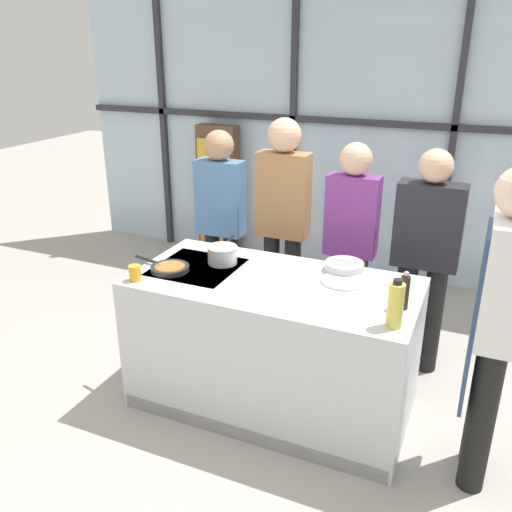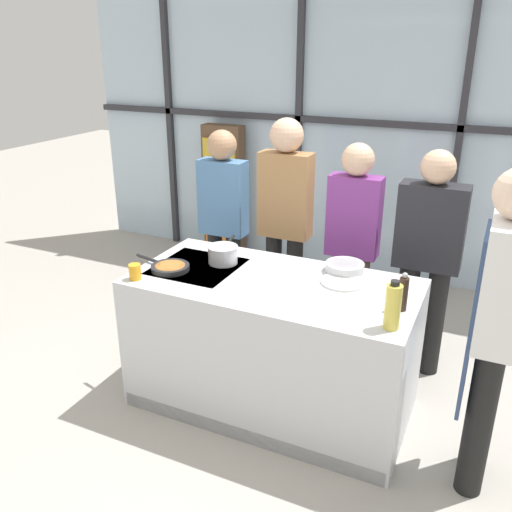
{
  "view_description": "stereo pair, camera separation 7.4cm",
  "coord_description": "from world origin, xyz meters",
  "px_view_note": "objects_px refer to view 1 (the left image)",
  "views": [
    {
      "loc": [
        1.12,
        -2.82,
        2.26
      ],
      "look_at": [
        -0.16,
        0.1,
        1.0
      ],
      "focal_mm": 38.0,
      "sensor_mm": 36.0,
      "label": 1
    },
    {
      "loc": [
        1.19,
        -2.78,
        2.26
      ],
      "look_at": [
        -0.16,
        0.1,
        1.0
      ],
      "focal_mm": 38.0,
      "sensor_mm": 36.0,
      "label": 2
    }
  ],
  "objects_px": {
    "spectator_center_right": "(351,237)",
    "mixing_bowl": "(344,266)",
    "frying_pan": "(169,268)",
    "juice_glass_near": "(135,273)",
    "pepper_grinder": "(404,292)",
    "oil_bottle": "(395,305)",
    "white_plate": "(343,281)",
    "saucepan": "(222,254)",
    "spectator_center_left": "(283,216)",
    "spectator_far_left": "(221,217)",
    "chef": "(498,315)",
    "spectator_far_right": "(425,251)"
  },
  "relations": [
    {
      "from": "chef",
      "to": "white_plate",
      "type": "height_order",
      "value": "chef"
    },
    {
      "from": "oil_bottle",
      "to": "pepper_grinder",
      "type": "relative_size",
      "value": 1.2
    },
    {
      "from": "frying_pan",
      "to": "white_plate",
      "type": "height_order",
      "value": "frying_pan"
    },
    {
      "from": "chef",
      "to": "frying_pan",
      "type": "xyz_separation_m",
      "value": [
        -1.93,
        0.03,
        -0.08
      ]
    },
    {
      "from": "oil_bottle",
      "to": "juice_glass_near",
      "type": "bearing_deg",
      "value": -178.01
    },
    {
      "from": "spectator_far_left",
      "to": "pepper_grinder",
      "type": "relative_size",
      "value": 7.41
    },
    {
      "from": "spectator_far_left",
      "to": "spectator_center_right",
      "type": "bearing_deg",
      "value": -180.0
    },
    {
      "from": "spectator_center_right",
      "to": "spectator_far_right",
      "type": "relative_size",
      "value": 1.0
    },
    {
      "from": "spectator_far_left",
      "to": "mixing_bowl",
      "type": "distance_m",
      "value": 1.26
    },
    {
      "from": "frying_pan",
      "to": "mixing_bowl",
      "type": "distance_m",
      "value": 1.12
    },
    {
      "from": "spectator_far_left",
      "to": "oil_bottle",
      "type": "distance_m",
      "value": 1.93
    },
    {
      "from": "pepper_grinder",
      "to": "juice_glass_near",
      "type": "relative_size",
      "value": 2.28
    },
    {
      "from": "spectator_center_left",
      "to": "saucepan",
      "type": "xyz_separation_m",
      "value": [
        -0.15,
        -0.71,
        -0.08
      ]
    },
    {
      "from": "frying_pan",
      "to": "juice_glass_near",
      "type": "distance_m",
      "value": 0.24
    },
    {
      "from": "chef",
      "to": "spectator_far_right",
      "type": "height_order",
      "value": "chef"
    },
    {
      "from": "chef",
      "to": "saucepan",
      "type": "distance_m",
      "value": 1.7
    },
    {
      "from": "saucepan",
      "to": "mixing_bowl",
      "type": "height_order",
      "value": "saucepan"
    },
    {
      "from": "frying_pan",
      "to": "juice_glass_near",
      "type": "relative_size",
      "value": 4.49
    },
    {
      "from": "spectator_far_left",
      "to": "spectator_far_right",
      "type": "distance_m",
      "value": 1.58
    },
    {
      "from": "saucepan",
      "to": "spectator_center_left",
      "type": "bearing_deg",
      "value": 77.92
    },
    {
      "from": "chef",
      "to": "pepper_grinder",
      "type": "distance_m",
      "value": 0.48
    },
    {
      "from": "spectator_far_left",
      "to": "frying_pan",
      "type": "xyz_separation_m",
      "value": [
        0.12,
        -0.96,
        -0.04
      ]
    },
    {
      "from": "oil_bottle",
      "to": "juice_glass_near",
      "type": "xyz_separation_m",
      "value": [
        -1.56,
        -0.05,
        -0.08
      ]
    },
    {
      "from": "mixing_bowl",
      "to": "juice_glass_near",
      "type": "distance_m",
      "value": 1.31
    },
    {
      "from": "pepper_grinder",
      "to": "saucepan",
      "type": "bearing_deg",
      "value": 171.32
    },
    {
      "from": "mixing_bowl",
      "to": "pepper_grinder",
      "type": "distance_m",
      "value": 0.58
    },
    {
      "from": "chef",
      "to": "white_plate",
      "type": "xyz_separation_m",
      "value": [
        -0.86,
        0.3,
        -0.1
      ]
    },
    {
      "from": "chef",
      "to": "spectator_center_left",
      "type": "relative_size",
      "value": 0.99
    },
    {
      "from": "frying_pan",
      "to": "oil_bottle",
      "type": "relative_size",
      "value": 1.65
    },
    {
      "from": "spectator_far_right",
      "to": "oil_bottle",
      "type": "distance_m",
      "value": 1.12
    },
    {
      "from": "spectator_center_left",
      "to": "spectator_far_right",
      "type": "xyz_separation_m",
      "value": [
        1.06,
        0.0,
        -0.12
      ]
    },
    {
      "from": "spectator_center_right",
      "to": "frying_pan",
      "type": "relative_size",
      "value": 3.72
    },
    {
      "from": "oil_bottle",
      "to": "pepper_grinder",
      "type": "distance_m",
      "value": 0.23
    },
    {
      "from": "chef",
      "to": "spectator_center_right",
      "type": "distance_m",
      "value": 1.4
    },
    {
      "from": "mixing_bowl",
      "to": "pepper_grinder",
      "type": "height_order",
      "value": "pepper_grinder"
    },
    {
      "from": "spectator_center_left",
      "to": "oil_bottle",
      "type": "height_order",
      "value": "spectator_center_left"
    },
    {
      "from": "spectator_far_left",
      "to": "white_plate",
      "type": "bearing_deg",
      "value": 150.11
    },
    {
      "from": "white_plate",
      "to": "pepper_grinder",
      "type": "height_order",
      "value": "pepper_grinder"
    },
    {
      "from": "chef",
      "to": "mixing_bowl",
      "type": "distance_m",
      "value": 1.02
    },
    {
      "from": "chef",
      "to": "spectator_center_left",
      "type": "distance_m",
      "value": 1.81
    },
    {
      "from": "chef",
      "to": "mixing_bowl",
      "type": "bearing_deg",
      "value": 62.53
    },
    {
      "from": "chef",
      "to": "spectator_center_left",
      "type": "xyz_separation_m",
      "value": [
        -1.52,
        0.98,
        0.04
      ]
    },
    {
      "from": "spectator_center_left",
      "to": "spectator_far_right",
      "type": "distance_m",
      "value": 1.06
    },
    {
      "from": "spectator_far_left",
      "to": "spectator_far_right",
      "type": "xyz_separation_m",
      "value": [
        1.58,
        0.0,
        -0.04
      ]
    },
    {
      "from": "spectator_far_right",
      "to": "mixing_bowl",
      "type": "relative_size",
      "value": 6.6
    },
    {
      "from": "spectator_far_right",
      "to": "mixing_bowl",
      "type": "distance_m",
      "value": 0.67
    },
    {
      "from": "chef",
      "to": "oil_bottle",
      "type": "xyz_separation_m",
      "value": [
        -0.48,
        -0.13,
        0.02
      ]
    },
    {
      "from": "spectator_center_left",
      "to": "juice_glass_near",
      "type": "relative_size",
      "value": 18.12
    },
    {
      "from": "saucepan",
      "to": "spectator_center_right",
      "type": "bearing_deg",
      "value": 46.15
    },
    {
      "from": "spectator_center_right",
      "to": "mixing_bowl",
      "type": "height_order",
      "value": "spectator_center_right"
    }
  ]
}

